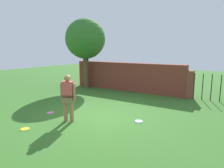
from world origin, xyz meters
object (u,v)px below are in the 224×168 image
Objects in this scene: person at (68,96)px; frisbee_yellow at (25,129)px; frisbee_blue at (139,121)px; tree at (85,39)px; frisbee_pink at (50,113)px.

person reaches higher than frisbee_yellow.
frisbee_blue is at bearing 43.47° from frisbee_yellow.
frisbee_blue is 1.00× the size of frisbee_yellow.
frisbee_yellow is (-0.64, -1.26, -0.89)m from person.
tree is 6.59m from person.
tree is at bearing 114.79° from frisbee_pink.
tree is 2.69× the size of person.
tree reaches higher than frisbee_pink.
frisbee_yellow is (0.64, -1.53, 0.00)m from frisbee_pink.
frisbee_blue is (3.32, 1.01, 0.00)m from frisbee_pink.
person is 6.00× the size of frisbee_blue.
person is 2.57m from frisbee_blue.
person is 1.58m from frisbee_pink.
frisbee_yellow is (2.88, -6.39, -3.07)m from tree.
tree reaches higher than person.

